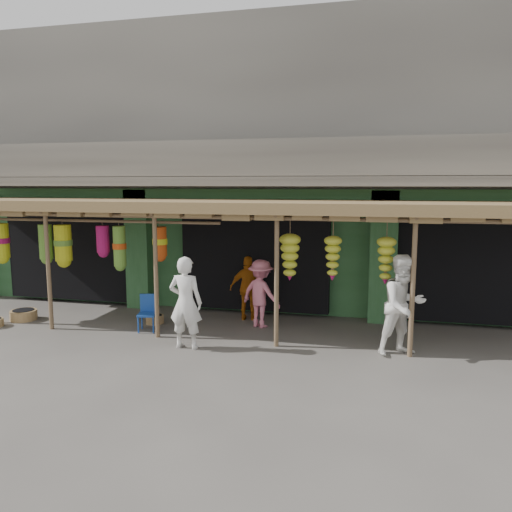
% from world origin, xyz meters
% --- Properties ---
extents(ground, '(80.00, 80.00, 0.00)m').
position_xyz_m(ground, '(0.00, 0.00, 0.00)').
color(ground, '#514C47').
rests_on(ground, ground).
extents(building, '(16.40, 6.80, 7.00)m').
position_xyz_m(building, '(-0.00, 4.87, 3.37)').
color(building, gray).
rests_on(building, ground).
extents(awning, '(14.00, 2.70, 2.79)m').
position_xyz_m(awning, '(-0.14, 0.80, 2.57)').
color(awning, brown).
rests_on(awning, ground).
extents(blue_chair, '(0.45, 0.45, 0.78)m').
position_xyz_m(blue_chair, '(-1.90, 0.21, 0.44)').
color(blue_chair, '#174096').
rests_on(blue_chair, ground).
extents(basket_mid, '(0.77, 0.77, 0.23)m').
position_xyz_m(basket_mid, '(-5.10, 0.29, 0.11)').
color(basket_mid, olive).
rests_on(basket_mid, ground).
extents(basket_right, '(0.52, 0.52, 0.18)m').
position_xyz_m(basket_right, '(-2.00, 0.74, 0.09)').
color(basket_right, '#A7824E').
rests_on(basket_right, ground).
extents(person_front, '(0.65, 0.43, 1.79)m').
position_xyz_m(person_front, '(-0.67, -0.70, 0.89)').
color(person_front, white).
rests_on(person_front, ground).
extents(person_right, '(1.15, 1.08, 1.87)m').
position_xyz_m(person_right, '(3.36, -0.11, 0.94)').
color(person_right, white).
rests_on(person_right, ground).
extents(person_vendor, '(0.92, 0.49, 1.50)m').
position_xyz_m(person_vendor, '(0.00, 1.54, 0.75)').
color(person_vendor, '#BF6212').
rests_on(person_vendor, ground).
extents(person_shopper, '(1.12, 0.91, 1.50)m').
position_xyz_m(person_shopper, '(0.41, 1.04, 0.75)').
color(person_shopper, pink).
rests_on(person_shopper, ground).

